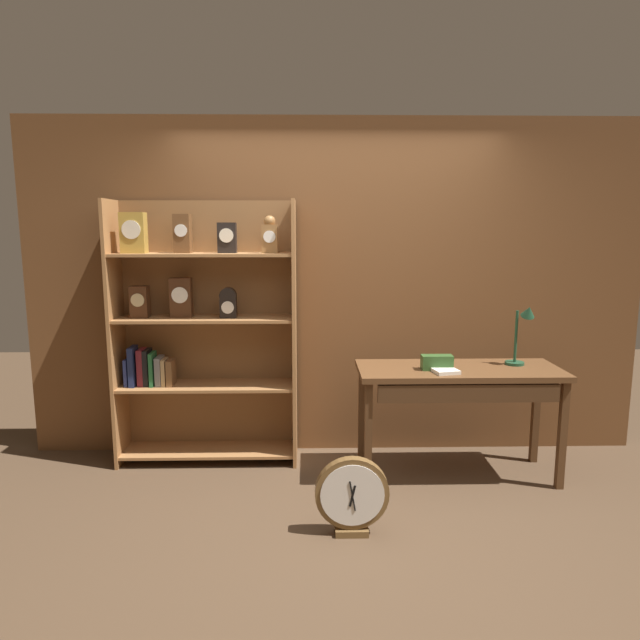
% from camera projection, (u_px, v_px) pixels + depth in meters
% --- Properties ---
extents(ground_plane, '(10.00, 10.00, 0.00)m').
position_uv_depth(ground_plane, '(347.00, 536.00, 3.28)').
color(ground_plane, '#4C3826').
extents(back_wood_panel, '(4.80, 0.05, 2.60)m').
position_uv_depth(back_wood_panel, '(336.00, 289.00, 4.40)').
color(back_wood_panel, brown).
rests_on(back_wood_panel, ground).
extents(bookshelf, '(1.35, 0.35, 1.98)m').
position_uv_depth(bookshelf, '(199.00, 329.00, 4.23)').
color(bookshelf, '#9E6B3D').
rests_on(bookshelf, ground).
extents(workbench, '(1.42, 0.55, 0.80)m').
position_uv_depth(workbench, '(460.00, 382.00, 3.96)').
color(workbench, brown).
rests_on(workbench, ground).
extents(desk_lamp, '(0.18, 0.18, 0.45)m').
position_uv_depth(desk_lamp, '(523.00, 331.00, 3.99)').
color(desk_lamp, '#1E472D').
rests_on(desk_lamp, workbench).
extents(toolbox_small, '(0.21, 0.09, 0.10)m').
position_uv_depth(toolbox_small, '(437.00, 362.00, 3.91)').
color(toolbox_small, '#2D5123').
rests_on(toolbox_small, workbench).
extents(open_repair_manual, '(0.20, 0.25, 0.02)m').
position_uv_depth(open_repair_manual, '(443.00, 370.00, 3.86)').
color(open_repair_manual, silver).
rests_on(open_repair_manual, workbench).
extents(round_clock_large, '(0.43, 0.11, 0.47)m').
position_uv_depth(round_clock_large, '(352.00, 496.00, 3.26)').
color(round_clock_large, brown).
rests_on(round_clock_large, ground).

